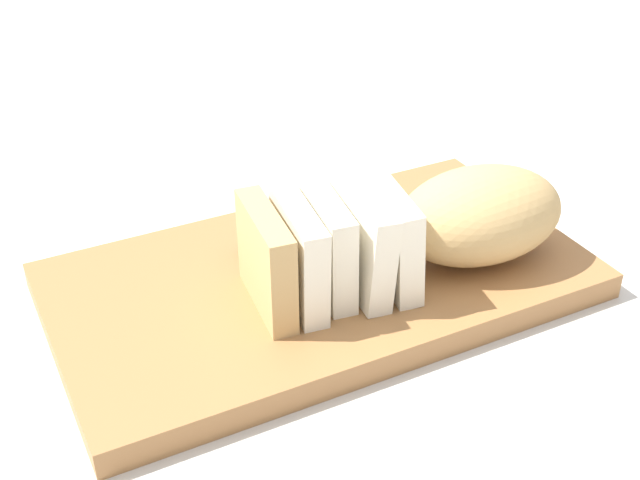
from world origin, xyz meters
name	(u,v)px	position (x,y,z in m)	size (l,w,h in m)	color
ground_plane	(320,292)	(0.00, 0.00, 0.00)	(3.00, 3.00, 0.00)	beige
cutting_board	(320,281)	(0.00, 0.00, 0.01)	(0.46, 0.25, 0.02)	#9E6B3D
bread_loaf	(420,228)	(-0.07, 0.04, 0.07)	(0.29, 0.13, 0.09)	tan
bread_knife	(306,234)	(-0.01, -0.05, 0.03)	(0.24, 0.04, 0.02)	silver
crumb_near_knife	(353,217)	(-0.07, -0.06, 0.03)	(0.01, 0.01, 0.01)	tan
crumb_near_loaf	(402,300)	(-0.04, 0.08, 0.03)	(0.01, 0.01, 0.01)	tan
crumb_stray_left	(324,263)	(-0.01, 0.00, 0.03)	(0.01, 0.01, 0.01)	tan
crumb_stray_right	(407,255)	(-0.08, 0.02, 0.03)	(0.00, 0.00, 0.00)	tan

